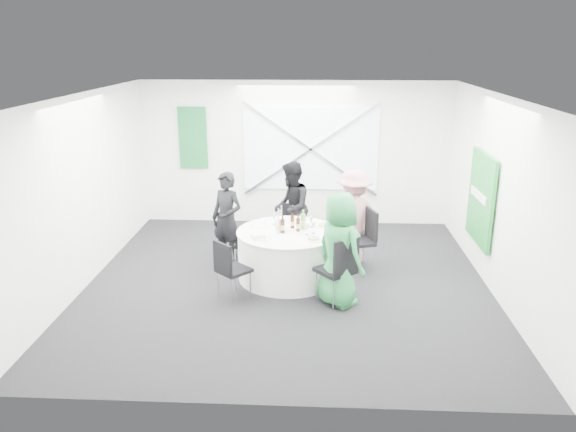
{
  "coord_description": "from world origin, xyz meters",
  "views": [
    {
      "loc": [
        0.41,
        -7.81,
        3.53
      ],
      "look_at": [
        0.0,
        0.2,
        1.0
      ],
      "focal_mm": 35.0,
      "sensor_mm": 36.0,
      "label": 1
    }
  ],
  "objects_px": {
    "person_woman_green": "(339,250)",
    "green_water_bottle": "(303,222)",
    "chair_front_left": "(229,266)",
    "banquet_table": "(288,254)",
    "person_woman_pink": "(353,217)",
    "chair_back": "(292,225)",
    "chair_back_left": "(231,232)",
    "person_man_back_left": "(227,219)",
    "clear_water_bottle": "(278,226)",
    "chair_front_right": "(340,265)",
    "chair_back_right": "(364,235)",
    "person_man_back": "(291,207)"
  },
  "relations": [
    {
      "from": "chair_back_right",
      "to": "clear_water_bottle",
      "type": "bearing_deg",
      "value": -89.55
    },
    {
      "from": "banquet_table",
      "to": "person_man_back_left",
      "type": "height_order",
      "value": "person_man_back_left"
    },
    {
      "from": "person_woman_pink",
      "to": "person_woman_green",
      "type": "relative_size",
      "value": 0.97
    },
    {
      "from": "chair_back_left",
      "to": "person_woman_green",
      "type": "bearing_deg",
      "value": -96.14
    },
    {
      "from": "chair_back",
      "to": "person_woman_pink",
      "type": "relative_size",
      "value": 0.54
    },
    {
      "from": "chair_back",
      "to": "chair_back_left",
      "type": "bearing_deg",
      "value": -157.76
    },
    {
      "from": "banquet_table",
      "to": "chair_front_left",
      "type": "bearing_deg",
      "value": -133.4
    },
    {
      "from": "chair_back_right",
      "to": "person_woman_pink",
      "type": "relative_size",
      "value": 0.63
    },
    {
      "from": "chair_back",
      "to": "chair_back_right",
      "type": "xyz_separation_m",
      "value": [
        1.16,
        -0.72,
        0.09
      ]
    },
    {
      "from": "chair_front_left",
      "to": "person_woman_green",
      "type": "bearing_deg",
      "value": -137.65
    },
    {
      "from": "chair_front_left",
      "to": "person_woman_green",
      "type": "distance_m",
      "value": 1.55
    },
    {
      "from": "banquet_table",
      "to": "green_water_bottle",
      "type": "distance_m",
      "value": 0.56
    },
    {
      "from": "chair_back_right",
      "to": "chair_front_left",
      "type": "xyz_separation_m",
      "value": [
        -1.96,
        -1.21,
        -0.07
      ]
    },
    {
      "from": "person_woman_green",
      "to": "green_water_bottle",
      "type": "bearing_deg",
      "value": -12.85
    },
    {
      "from": "chair_front_right",
      "to": "green_water_bottle",
      "type": "xyz_separation_m",
      "value": [
        -0.53,
        1.01,
        0.29
      ]
    },
    {
      "from": "chair_back_left",
      "to": "green_water_bottle",
      "type": "relative_size",
      "value": 2.79
    },
    {
      "from": "person_woman_green",
      "to": "person_man_back_left",
      "type": "bearing_deg",
      "value": 10.45
    },
    {
      "from": "person_woman_green",
      "to": "green_water_bottle",
      "type": "height_order",
      "value": "person_woman_green"
    },
    {
      "from": "banquet_table",
      "to": "clear_water_bottle",
      "type": "distance_m",
      "value": 0.51
    },
    {
      "from": "chair_back_left",
      "to": "chair_back",
      "type": "bearing_deg",
      "value": -32.56
    },
    {
      "from": "chair_front_right",
      "to": "green_water_bottle",
      "type": "distance_m",
      "value": 1.18
    },
    {
      "from": "person_woman_green",
      "to": "green_water_bottle",
      "type": "xyz_separation_m",
      "value": [
        -0.52,
        0.96,
        0.08
      ]
    },
    {
      "from": "chair_back_left",
      "to": "green_water_bottle",
      "type": "bearing_deg",
      "value": -80.49
    },
    {
      "from": "green_water_bottle",
      "to": "clear_water_bottle",
      "type": "xyz_separation_m",
      "value": [
        -0.37,
        -0.17,
        -0.01
      ]
    },
    {
      "from": "person_woman_pink",
      "to": "chair_back_left",
      "type": "bearing_deg",
      "value": -34.86
    },
    {
      "from": "chair_front_right",
      "to": "clear_water_bottle",
      "type": "xyz_separation_m",
      "value": [
        -0.9,
        0.84,
        0.28
      ]
    },
    {
      "from": "chair_front_left",
      "to": "green_water_bottle",
      "type": "bearing_deg",
      "value": -93.56
    },
    {
      "from": "person_woman_pink",
      "to": "green_water_bottle",
      "type": "height_order",
      "value": "person_woman_pink"
    },
    {
      "from": "chair_back_right",
      "to": "chair_front_left",
      "type": "height_order",
      "value": "chair_back_right"
    },
    {
      "from": "green_water_bottle",
      "to": "person_man_back_left",
      "type": "bearing_deg",
      "value": 160.86
    },
    {
      "from": "person_man_back_left",
      "to": "chair_back_left",
      "type": "bearing_deg",
      "value": 108.76
    },
    {
      "from": "person_woman_pink",
      "to": "person_woman_green",
      "type": "bearing_deg",
      "value": 45.03
    },
    {
      "from": "chair_back",
      "to": "person_man_back",
      "type": "xyz_separation_m",
      "value": [
        -0.02,
        0.06,
        0.3
      ]
    },
    {
      "from": "chair_back",
      "to": "green_water_bottle",
      "type": "bearing_deg",
      "value": -77.38
    },
    {
      "from": "person_man_back_left",
      "to": "green_water_bottle",
      "type": "distance_m",
      "value": 1.32
    },
    {
      "from": "green_water_bottle",
      "to": "clear_water_bottle",
      "type": "bearing_deg",
      "value": -155.04
    },
    {
      "from": "person_woman_green",
      "to": "chair_back_right",
      "type": "bearing_deg",
      "value": -60.58
    },
    {
      "from": "clear_water_bottle",
      "to": "person_man_back_left",
      "type": "bearing_deg",
      "value": 145.14
    },
    {
      "from": "banquet_table",
      "to": "chair_back_right",
      "type": "xyz_separation_m",
      "value": [
        1.18,
        0.39,
        0.2
      ]
    },
    {
      "from": "banquet_table",
      "to": "chair_back_right",
      "type": "relative_size",
      "value": 1.58
    },
    {
      "from": "chair_back_right",
      "to": "person_man_back_left",
      "type": "height_order",
      "value": "person_man_back_left"
    },
    {
      "from": "clear_water_bottle",
      "to": "chair_back",
      "type": "bearing_deg",
      "value": 81.95
    },
    {
      "from": "chair_back",
      "to": "person_man_back_left",
      "type": "height_order",
      "value": "person_man_back_left"
    },
    {
      "from": "clear_water_bottle",
      "to": "chair_front_left",
      "type": "bearing_deg",
      "value": -129.54
    },
    {
      "from": "person_woman_pink",
      "to": "person_woman_green",
      "type": "xyz_separation_m",
      "value": [
        -0.28,
        -1.56,
        0.02
      ]
    },
    {
      "from": "person_man_back_left",
      "to": "person_woman_green",
      "type": "distance_m",
      "value": 2.24
    },
    {
      "from": "person_man_back_left",
      "to": "green_water_bottle",
      "type": "xyz_separation_m",
      "value": [
        1.24,
        -0.43,
        0.11
      ]
    },
    {
      "from": "person_woman_pink",
      "to": "green_water_bottle",
      "type": "relative_size",
      "value": 5.2
    },
    {
      "from": "person_man_back",
      "to": "clear_water_bottle",
      "type": "height_order",
      "value": "person_man_back"
    },
    {
      "from": "banquet_table",
      "to": "person_woman_pink",
      "type": "relative_size",
      "value": 1.0
    }
  ]
}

